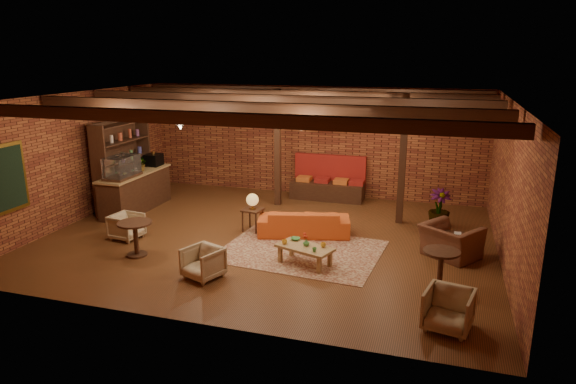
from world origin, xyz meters
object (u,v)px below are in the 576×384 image
(armchair_b, at_px, (203,261))
(side_table_book, at_px, (454,235))
(coffee_table, at_px, (305,248))
(armchair_a, at_px, (127,225))
(armchair_right, at_px, (451,236))
(side_table_lamp, at_px, (252,203))
(plant_tall, at_px, (442,171))
(armchair_far, at_px, (448,308))
(round_table_right, at_px, (441,264))
(sofa, at_px, (304,222))
(round_table_left, at_px, (135,233))

(armchair_b, bearing_deg, side_table_book, 51.82)
(coffee_table, xyz_separation_m, armchair_a, (-4.28, 0.23, -0.02))
(armchair_b, distance_m, armchair_right, 5.09)
(armchair_a, xyz_separation_m, side_table_book, (7.14, 1.27, 0.08))
(side_table_lamp, distance_m, plant_tall, 4.60)
(coffee_table, distance_m, plant_tall, 4.22)
(coffee_table, height_order, side_table_lamp, side_table_lamp)
(armchair_right, distance_m, side_table_book, 0.27)
(side_table_lamp, bearing_deg, armchair_far, -36.84)
(armchair_b, bearing_deg, round_table_right, 31.29)
(side_table_lamp, relative_size, armchair_b, 1.40)
(armchair_a, bearing_deg, sofa, -62.35)
(armchair_b, bearing_deg, side_table_lamp, 112.06)
(round_table_left, relative_size, armchair_a, 1.14)
(coffee_table, distance_m, armchair_a, 4.28)
(sofa, bearing_deg, armchair_right, 158.35)
(sofa, height_order, round_table_right, round_table_right)
(sofa, height_order, coffee_table, coffee_table)
(sofa, xyz_separation_m, armchair_b, (-1.20, -2.84, 0.02))
(plant_tall, bearing_deg, armchair_b, -133.77)
(armchair_a, relative_size, armchair_far, 0.91)
(armchair_a, relative_size, armchair_right, 0.61)
(armchair_right, bearing_deg, side_table_book, -68.45)
(armchair_far, bearing_deg, side_table_lamp, 155.43)
(armchair_b, xyz_separation_m, side_table_book, (4.53, 2.68, 0.08))
(side_table_lamp, distance_m, armchair_b, 2.77)
(armchair_far, bearing_deg, round_table_right, 108.40)
(armchair_b, bearing_deg, round_table_left, -176.43)
(coffee_table, relative_size, round_table_right, 1.65)
(round_table_left, height_order, armchair_far, round_table_left)
(round_table_left, distance_m, side_table_book, 6.70)
(coffee_table, relative_size, round_table_left, 1.69)
(armchair_a, xyz_separation_m, plant_tall, (6.81, 2.98, 1.07))
(round_table_right, bearing_deg, side_table_book, 82.76)
(sofa, xyz_separation_m, armchair_a, (-3.81, -1.44, 0.01))
(armchair_a, bearing_deg, coffee_table, -86.08)
(coffee_table, xyz_separation_m, armchair_b, (-1.67, -1.17, -0.02))
(coffee_table, bearing_deg, armchair_right, 24.03)
(sofa, height_order, side_table_lamp, side_table_lamp)
(round_table_left, relative_size, round_table_right, 0.98)
(round_table_left, height_order, armchair_right, armchair_right)
(side_table_book, bearing_deg, armchair_a, -169.89)
(armchair_a, relative_size, armchair_b, 0.98)
(round_table_right, relative_size, plant_tall, 0.27)
(coffee_table, relative_size, armchair_right, 1.17)
(round_table_left, xyz_separation_m, armchair_far, (6.26, -1.19, -0.14))
(side_table_book, bearing_deg, coffee_table, -152.31)
(side_table_lamp, xyz_separation_m, round_table_left, (-1.79, -2.16, -0.20))
(armchair_right, distance_m, round_table_right, 1.67)
(side_table_book, relative_size, plant_tall, 0.16)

